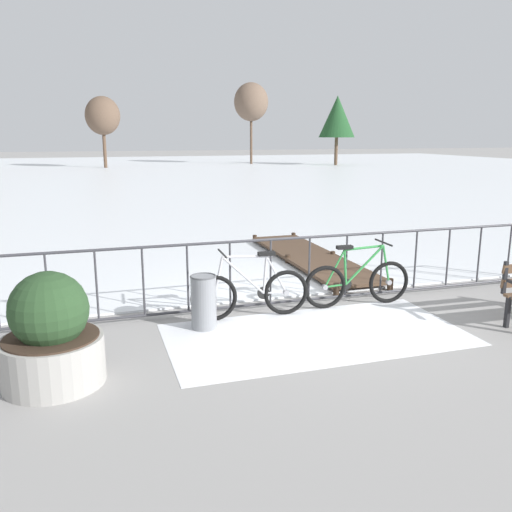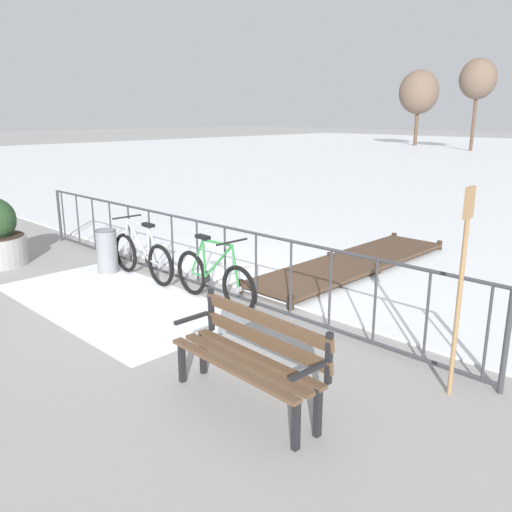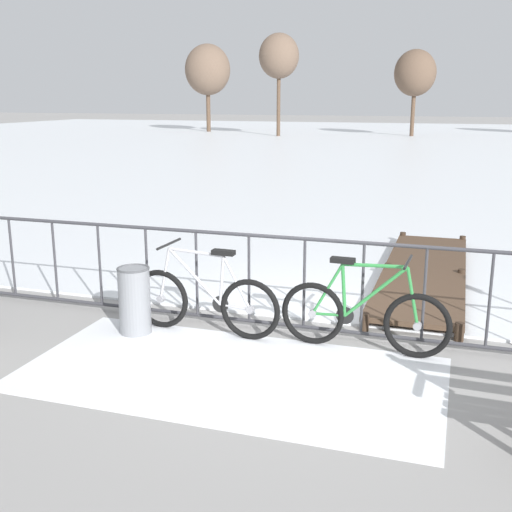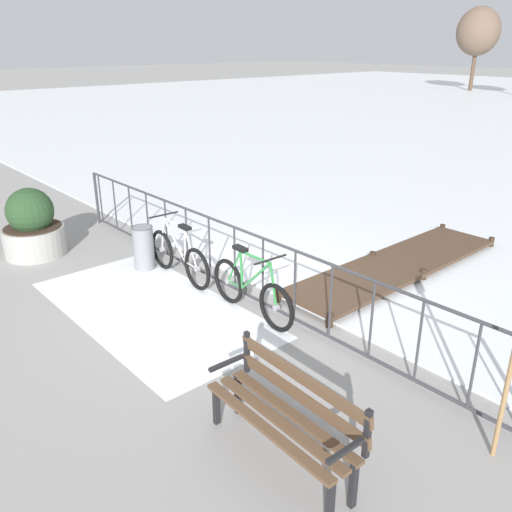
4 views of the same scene
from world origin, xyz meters
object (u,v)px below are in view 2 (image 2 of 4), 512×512
park_bench (252,351)px  trash_bin (107,251)px  bicycle_near_railing (214,278)px  bicycle_second (142,257)px  oar_upright (461,280)px

park_bench → trash_bin: park_bench is taller
trash_bin → bicycle_near_railing: bearing=6.0°
bicycle_second → oar_upright: 5.23m
bicycle_second → trash_bin: 0.75m
bicycle_second → trash_bin: bicycle_second is taller
oar_upright → trash_bin: bearing=-178.4°
trash_bin → oar_upright: size_ratio=0.37×
bicycle_second → oar_upright: oar_upright is taller
oar_upright → bicycle_near_railing: bearing=178.6°
park_bench → trash_bin: (-4.66, 1.26, -0.14)m
oar_upright → bicycle_second: bearing=179.5°
bicycle_near_railing → bicycle_second: (-1.69, -0.04, 0.00)m
bicycle_near_railing → trash_bin: bicycle_near_railing is taller
bicycle_near_railing → park_bench: size_ratio=1.06×
park_bench → trash_bin: size_ratio=2.21×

